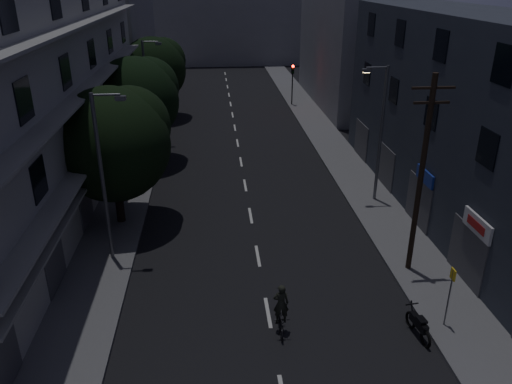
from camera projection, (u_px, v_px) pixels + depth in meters
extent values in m
plane|color=black|center=(241.00, 159.00, 37.31)|extent=(160.00, 160.00, 0.00)
cube|color=#565659|center=(139.00, 162.00, 36.67)|extent=(3.00, 90.00, 0.15)
cube|color=#565659|center=(339.00, 156.00, 37.89)|extent=(3.00, 90.00, 0.15)
cube|color=beige|center=(268.00, 312.00, 20.43)|extent=(0.15, 2.00, 0.01)
cube|color=beige|center=(258.00, 256.00, 24.53)|extent=(0.15, 2.00, 0.01)
cube|color=beige|center=(251.00, 215.00, 28.64)|extent=(0.15, 2.00, 0.01)
cube|color=beige|center=(245.00, 185.00, 32.75)|extent=(0.15, 2.00, 0.01)
cube|color=beige|center=(241.00, 162.00, 36.85)|extent=(0.15, 2.00, 0.01)
cube|color=beige|center=(238.00, 143.00, 40.96)|extent=(0.15, 2.00, 0.01)
cube|color=beige|center=(235.00, 128.00, 45.07)|extent=(0.15, 2.00, 0.01)
cube|color=beige|center=(233.00, 115.00, 49.17)|extent=(0.15, 2.00, 0.01)
cube|color=beige|center=(231.00, 104.00, 53.28)|extent=(0.15, 2.00, 0.01)
cube|color=beige|center=(229.00, 95.00, 57.39)|extent=(0.15, 2.00, 0.01)
cube|color=beige|center=(227.00, 87.00, 61.49)|extent=(0.15, 2.00, 0.01)
cube|color=beige|center=(226.00, 80.00, 65.60)|extent=(0.15, 2.00, 0.01)
cube|color=beige|center=(225.00, 73.00, 69.71)|extent=(0.15, 2.00, 0.01)
cube|color=#9D9C98|center=(27.00, 89.00, 27.14)|extent=(6.00, 36.00, 14.00)
cube|color=black|center=(52.00, 249.00, 21.17)|extent=(0.06, 1.60, 1.60)
cube|color=black|center=(84.00, 193.00, 26.65)|extent=(0.06, 1.60, 1.60)
cube|color=black|center=(105.00, 156.00, 32.13)|extent=(0.06, 1.60, 1.60)
cube|color=black|center=(120.00, 129.00, 37.60)|extent=(0.06, 1.60, 1.60)
cube|color=black|center=(131.00, 110.00, 43.08)|extent=(0.06, 1.60, 1.60)
cube|color=black|center=(39.00, 180.00, 19.89)|extent=(0.06, 1.60, 1.60)
cube|color=black|center=(75.00, 135.00, 25.37)|extent=(0.06, 1.60, 1.60)
cube|color=black|center=(99.00, 107.00, 30.84)|extent=(0.06, 1.60, 1.60)
cube|color=black|center=(115.00, 87.00, 36.32)|extent=(0.06, 1.60, 1.60)
cube|color=black|center=(127.00, 72.00, 41.80)|extent=(0.06, 1.60, 1.60)
cube|color=black|center=(24.00, 100.00, 18.61)|extent=(0.06, 1.60, 1.60)
cube|color=black|center=(66.00, 72.00, 24.09)|extent=(0.06, 1.60, 1.60)
cube|color=black|center=(92.00, 54.00, 29.56)|extent=(0.06, 1.60, 1.60)
cube|color=black|center=(110.00, 41.00, 35.04)|extent=(0.06, 1.60, 1.60)
cube|color=black|center=(123.00, 32.00, 40.51)|extent=(0.06, 1.60, 1.60)
cube|color=black|center=(7.00, 9.00, 17.33)|extent=(0.06, 1.60, 1.60)
cube|color=black|center=(55.00, 1.00, 22.80)|extent=(0.06, 1.60, 1.60)
cube|color=gray|center=(99.00, 140.00, 28.63)|extent=(1.00, 32.40, 0.12)
cube|color=gray|center=(92.00, 84.00, 27.34)|extent=(1.00, 32.40, 0.12)
cube|color=gray|center=(84.00, 23.00, 26.06)|extent=(1.00, 32.40, 0.12)
cube|color=gray|center=(100.00, 155.00, 28.98)|extent=(0.80, 32.40, 0.12)
cube|color=#424247|center=(2.00, 360.00, 15.94)|extent=(0.06, 2.40, 2.40)
cube|color=#424247|center=(55.00, 261.00, 21.41)|extent=(0.06, 2.40, 2.40)
cube|color=#424247|center=(86.00, 203.00, 26.89)|extent=(0.06, 2.40, 2.40)
cube|color=#424247|center=(106.00, 164.00, 32.37)|extent=(0.06, 2.40, 2.40)
cube|color=#424247|center=(121.00, 137.00, 37.84)|extent=(0.06, 2.40, 2.40)
cube|color=#424247|center=(132.00, 116.00, 43.32)|extent=(0.06, 2.40, 2.40)
cube|color=#2B303A|center=(481.00, 125.00, 26.05)|extent=(6.00, 28.00, 11.00)
cube|color=black|center=(487.00, 148.00, 20.01)|extent=(0.06, 1.40, 1.50)
cube|color=black|center=(431.00, 114.00, 25.03)|extent=(0.06, 1.40, 1.50)
cube|color=black|center=(394.00, 90.00, 30.05)|extent=(0.06, 1.40, 1.50)
cube|color=black|center=(367.00, 74.00, 35.07)|extent=(0.06, 1.40, 1.50)
cube|color=black|center=(504.00, 65.00, 18.69)|extent=(0.06, 1.40, 1.50)
cube|color=black|center=(441.00, 46.00, 23.71)|extent=(0.06, 1.40, 1.50)
cube|color=black|center=(400.00, 33.00, 28.73)|extent=(0.06, 1.40, 1.50)
cube|color=black|center=(371.00, 25.00, 33.75)|extent=(0.06, 1.40, 1.50)
cube|color=#424247|center=(467.00, 254.00, 21.97)|extent=(0.06, 3.00, 2.60)
cube|color=#424247|center=(418.00, 202.00, 26.99)|extent=(0.06, 3.00, 2.60)
cube|color=#424247|center=(385.00, 166.00, 32.01)|extent=(0.06, 3.00, 2.60)
cube|color=#424247|center=(361.00, 140.00, 37.03)|extent=(0.06, 3.00, 2.60)
cube|color=silver|center=(477.00, 225.00, 20.83)|extent=(0.12, 2.20, 0.80)
cube|color=#B21414|center=(476.00, 225.00, 20.82)|extent=(0.02, 1.40, 0.36)
cube|color=navy|center=(425.00, 176.00, 25.85)|extent=(0.12, 2.00, 0.70)
cube|color=slate|center=(116.00, 22.00, 54.12)|extent=(6.00, 20.00, 16.00)
cube|color=slate|center=(346.00, 40.00, 51.21)|extent=(6.00, 20.00, 13.00)
cube|color=slate|center=(222.00, 29.00, 76.38)|extent=(24.00, 8.00, 10.00)
cylinder|color=black|center=(118.00, 187.00, 26.92)|extent=(0.44, 0.44, 4.04)
sphere|color=black|center=(112.00, 144.00, 25.95)|extent=(6.06, 6.06, 6.06)
sphere|color=black|center=(131.00, 126.00, 26.41)|extent=(4.24, 4.24, 4.24)
sphere|color=black|center=(94.00, 140.00, 25.16)|extent=(3.94, 3.94, 3.94)
cylinder|color=black|center=(139.00, 134.00, 35.89)|extent=(0.44, 0.44, 4.04)
sphere|color=black|center=(135.00, 101.00, 34.92)|extent=(6.09, 6.09, 6.09)
sphere|color=black|center=(149.00, 87.00, 35.38)|extent=(4.26, 4.26, 4.26)
sphere|color=black|center=(122.00, 96.00, 34.12)|extent=(3.96, 3.96, 3.96)
cylinder|color=black|center=(155.00, 96.00, 47.19)|extent=(0.44, 0.44, 4.03)
sphere|color=black|center=(153.00, 70.00, 46.23)|extent=(6.01, 6.01, 6.01)
sphere|color=black|center=(163.00, 60.00, 46.69)|extent=(4.21, 4.21, 4.21)
sphere|color=black|center=(144.00, 66.00, 45.44)|extent=(3.91, 3.91, 3.91)
cylinder|color=black|center=(292.00, 89.00, 51.88)|extent=(0.12, 0.12, 3.20)
cube|color=black|center=(293.00, 69.00, 51.06)|extent=(0.28, 0.22, 0.90)
sphere|color=#FF0C05|center=(293.00, 66.00, 50.79)|extent=(0.22, 0.22, 0.22)
sphere|color=#3F330C|center=(293.00, 69.00, 50.91)|extent=(0.22, 0.22, 0.22)
sphere|color=black|center=(293.00, 72.00, 51.03)|extent=(0.22, 0.22, 0.22)
cylinder|color=black|center=(165.00, 95.00, 49.26)|extent=(0.12, 0.12, 3.20)
cube|color=black|center=(164.00, 74.00, 48.44)|extent=(0.28, 0.22, 0.90)
sphere|color=#FF0C05|center=(163.00, 71.00, 48.17)|extent=(0.22, 0.22, 0.22)
sphere|color=#3F330C|center=(164.00, 74.00, 48.29)|extent=(0.22, 0.22, 0.22)
sphere|color=black|center=(164.00, 77.00, 48.41)|extent=(0.22, 0.22, 0.22)
cylinder|color=#585960|center=(103.00, 181.00, 22.56)|extent=(0.18, 0.18, 8.00)
cylinder|color=#585960|center=(106.00, 95.00, 21.05)|extent=(1.20, 0.10, 0.10)
cube|color=#585960|center=(121.00, 98.00, 21.15)|extent=(0.45, 0.25, 0.18)
cube|color=#4C4C4C|center=(121.00, 100.00, 21.19)|extent=(0.35, 0.18, 0.04)
cylinder|color=slate|center=(381.00, 136.00, 28.84)|extent=(0.18, 0.18, 8.00)
cylinder|color=slate|center=(377.00, 67.00, 27.23)|extent=(1.20, 0.10, 0.10)
cube|color=slate|center=(366.00, 70.00, 27.24)|extent=(0.45, 0.25, 0.18)
cube|color=#FFD88C|center=(366.00, 72.00, 27.28)|extent=(0.35, 0.18, 0.04)
cylinder|color=#505157|center=(147.00, 93.00, 39.24)|extent=(0.18, 0.18, 8.00)
cylinder|color=#505157|center=(150.00, 42.00, 37.72)|extent=(1.20, 0.10, 0.10)
cube|color=#505157|center=(158.00, 44.00, 37.83)|extent=(0.45, 0.25, 0.18)
cube|color=#4C4C4C|center=(158.00, 45.00, 37.87)|extent=(0.35, 0.18, 0.04)
cylinder|color=black|center=(421.00, 178.00, 21.49)|extent=(0.24, 0.24, 9.00)
cube|color=black|center=(434.00, 88.00, 19.93)|extent=(1.80, 0.10, 0.10)
cube|color=black|center=(431.00, 103.00, 20.17)|extent=(1.50, 0.10, 0.10)
cylinder|color=#595B60|center=(449.00, 298.00, 19.00)|extent=(0.06, 0.06, 2.50)
cube|color=yellow|center=(453.00, 274.00, 18.58)|extent=(0.05, 0.35, 0.45)
torus|color=black|center=(426.00, 339.00, 18.51)|extent=(0.19, 0.69, 0.68)
torus|color=black|center=(410.00, 320.00, 19.54)|extent=(0.19, 0.69, 0.68)
cube|color=black|center=(419.00, 323.00, 18.90)|extent=(0.37, 1.08, 0.34)
cube|color=black|center=(422.00, 320.00, 18.67)|extent=(0.34, 0.46, 0.10)
cylinder|color=black|center=(412.00, 312.00, 19.32)|extent=(0.11, 0.42, 0.81)
cube|color=black|center=(412.00, 304.00, 19.29)|extent=(0.53, 0.10, 0.04)
imported|color=black|center=(281.00, 321.00, 19.22)|extent=(0.62, 1.67, 0.87)
imported|color=black|center=(281.00, 304.00, 18.89)|extent=(0.62, 0.42, 1.66)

